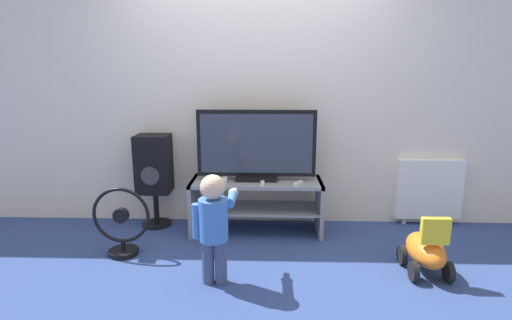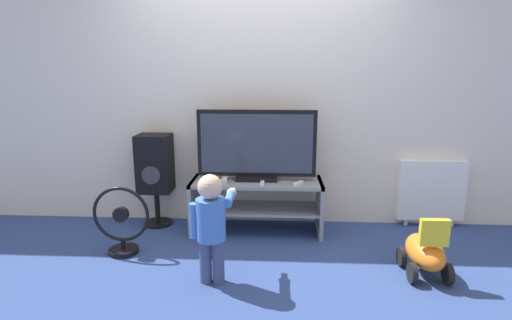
{
  "view_description": "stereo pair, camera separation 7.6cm",
  "coord_description": "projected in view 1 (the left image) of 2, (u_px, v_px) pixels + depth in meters",
  "views": [
    {
      "loc": [
        0.11,
        -3.36,
        1.51
      ],
      "look_at": [
        0.0,
        0.14,
        0.72
      ],
      "focal_mm": 28.0,
      "sensor_mm": 36.0,
      "label": 1
    },
    {
      "loc": [
        0.19,
        -3.36,
        1.51
      ],
      "look_at": [
        0.0,
        0.14,
        0.72
      ],
      "focal_mm": 28.0,
      "sensor_mm": 36.0,
      "label": 2
    }
  ],
  "objects": [
    {
      "name": "ground_plane",
      "position": [
        256.0,
        241.0,
        3.61
      ],
      "size": [
        16.0,
        16.0,
        0.0
      ],
      "primitive_type": "plane",
      "color": "navy"
    },
    {
      "name": "wall_back",
      "position": [
        257.0,
        92.0,
        3.85
      ],
      "size": [
        10.0,
        0.06,
        2.6
      ],
      "color": "silver",
      "rests_on": "ground_plane"
    },
    {
      "name": "tv_stand",
      "position": [
        256.0,
        197.0,
        3.76
      ],
      "size": [
        1.22,
        0.46,
        0.5
      ],
      "color": "gray",
      "rests_on": "ground_plane"
    },
    {
      "name": "television",
      "position": [
        256.0,
        146.0,
        3.67
      ],
      "size": [
        1.09,
        0.2,
        0.66
      ],
      "color": "black",
      "rests_on": "tv_stand"
    },
    {
      "name": "game_console",
      "position": [
        225.0,
        179.0,
        3.7
      ],
      "size": [
        0.05,
        0.19,
        0.04
      ],
      "color": "white",
      "rests_on": "tv_stand"
    },
    {
      "name": "remote_primary",
      "position": [
        298.0,
        183.0,
        3.6
      ],
      "size": [
        0.1,
        0.13,
        0.03
      ],
      "color": "white",
      "rests_on": "tv_stand"
    },
    {
      "name": "remote_secondary",
      "position": [
        262.0,
        183.0,
        3.61
      ],
      "size": [
        0.04,
        0.13,
        0.03
      ],
      "color": "white",
      "rests_on": "tv_stand"
    },
    {
      "name": "child",
      "position": [
        214.0,
        220.0,
        2.81
      ],
      "size": [
        0.31,
        0.46,
        0.81
      ],
      "color": "#3F4C72",
      "rests_on": "ground_plane"
    },
    {
      "name": "speaker_tower",
      "position": [
        154.0,
        167.0,
        3.86
      ],
      "size": [
        0.32,
        0.29,
        0.91
      ],
      "color": "black",
      "rests_on": "ground_plane"
    },
    {
      "name": "floor_fan",
      "position": [
        122.0,
        225.0,
        3.29
      ],
      "size": [
        0.48,
        0.25,
        0.58
      ],
      "color": "black",
      "rests_on": "ground_plane"
    },
    {
      "name": "ride_on_toy",
      "position": [
        426.0,
        250.0,
        3.0
      ],
      "size": [
        0.29,
        0.48,
        0.49
      ],
      "color": "orange",
      "rests_on": "ground_plane"
    },
    {
      "name": "radiator",
      "position": [
        429.0,
        190.0,
        3.94
      ],
      "size": [
        0.64,
        0.08,
        0.66
      ],
      "color": "white",
      "rests_on": "ground_plane"
    }
  ]
}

